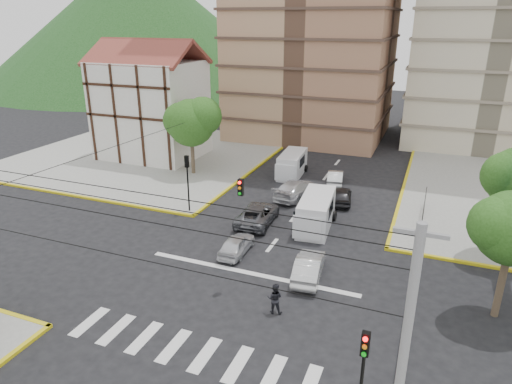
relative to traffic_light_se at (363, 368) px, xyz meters
The scene contains 21 objects.
ground 11.46m from the traffic_light_se, 135.00° to the left, with size 160.00×160.00×0.00m, color black.
sidewalk_nw 39.43m from the traffic_light_se, 135.00° to the left, with size 26.00×26.00×0.15m, color gray.
crosswalk_stripes 8.59m from the traffic_light_se, 167.01° to the left, with size 12.00×2.40×0.01m, color silver.
stop_line 12.31m from the traffic_light_se, 130.91° to the left, with size 13.00×0.40×0.01m, color silver.
tudor_building 38.67m from the traffic_light_se, 133.95° to the left, with size 10.80×8.05×12.23m.
distant_hill 100.57m from the traffic_light_se, 128.91° to the left, with size 70.00×70.00×28.00m, color #174316.
park_fence 12.74m from the traffic_light_se, 84.43° to the left, with size 0.10×22.50×1.66m, color black, non-canonical shape.
tree_tudor 30.98m from the traffic_light_se, 129.60° to the left, with size 5.39×4.40×7.43m.
traffic_light_se is the anchor object (origin of this frame).
traffic_light_nw 22.06m from the traffic_light_se, 135.00° to the left, with size 0.28×0.22×4.40m.
traffic_light_hanging 10.09m from the traffic_light_se, 143.53° to the left, with size 18.00×9.12×0.92m.
utility_pole_se 2.37m from the traffic_light_se, 45.00° to the right, with size 1.40×0.28×9.00m.
van_right_lane 17.47m from the traffic_light_se, 109.72° to the left, with size 2.52×5.38×2.35m.
van_left_lane 29.05m from the traffic_light_se, 112.20° to the left, with size 2.26×5.01×2.20m.
car_silver_front_left 14.75m from the traffic_light_se, 131.03° to the left, with size 1.44×3.58×1.22m, color silver.
car_white_front_right 11.09m from the traffic_light_se, 114.56° to the left, with size 1.44×4.14×1.36m, color silver.
car_grey_mid_left 18.82m from the traffic_light_se, 122.38° to the left, with size 2.31×5.02×1.39m, color #58595F.
car_silver_rear_left 23.53m from the traffic_light_se, 112.46° to the left, with size 2.09×5.14×1.49m, color silver.
car_darkgrey_mid_right 22.60m from the traffic_light_se, 103.09° to the left, with size 1.52×3.78×1.29m, color black.
car_white_rear_right 27.09m from the traffic_light_se, 104.12° to the left, with size 1.32×3.78×1.25m, color silver.
pedestrian_crosswalk 8.20m from the traffic_light_se, 131.16° to the left, with size 0.80×0.63×1.65m, color black.
Camera 1 is at (8.98, -20.35, 13.99)m, focal length 32.00 mm.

